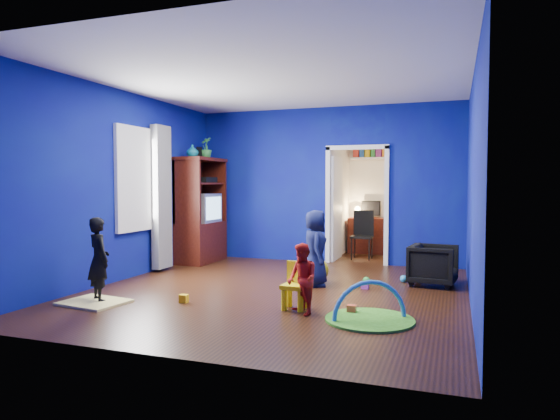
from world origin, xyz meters
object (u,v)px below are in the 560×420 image
(hopper_ball, at_px, (316,270))
(play_mat, at_px, (370,320))
(armchair, at_px, (433,265))
(kid_chair, at_px, (295,288))
(toddler_red, at_px, (302,279))
(vase, at_px, (192,151))
(study_desk, at_px, (370,235))
(folding_chair, at_px, (362,236))
(crt_tv, at_px, (203,208))
(child_navy, at_px, (315,248))
(tv_armoire, at_px, (201,210))
(child_black, at_px, (99,260))

(hopper_ball, bearing_deg, play_mat, -59.24)
(armchair, bearing_deg, kid_chair, 150.07)
(toddler_red, relative_size, play_mat, 0.84)
(vase, bearing_deg, play_mat, -36.69)
(kid_chair, height_order, study_desk, study_desk)
(vase, xyz_separation_m, folding_chair, (2.82, 1.60, -1.61))
(play_mat, xyz_separation_m, folding_chair, (-0.86, 4.34, 0.45))
(play_mat, bearing_deg, crt_tv, 140.11)
(armchair, height_order, child_navy, child_navy)
(play_mat, height_order, folding_chair, folding_chair)
(crt_tv, height_order, hopper_ball, crt_tv)
(armchair, bearing_deg, crt_tv, 85.44)
(armchair, bearing_deg, toddler_red, 155.47)
(folding_chair, bearing_deg, crt_tv, -154.88)
(tv_armoire, xyz_separation_m, folding_chair, (2.82, 1.30, -0.52))
(child_navy, height_order, hopper_ball, child_navy)
(tv_armoire, distance_m, folding_chair, 3.15)
(crt_tv, height_order, kid_chair, crt_tv)
(armchair, xyz_separation_m, folding_chair, (-1.42, 2.16, 0.16))
(tv_armoire, relative_size, study_desk, 2.23)
(hopper_ball, bearing_deg, toddler_red, -79.76)
(crt_tv, bearing_deg, child_black, -84.70)
(crt_tv, xyz_separation_m, folding_chair, (2.78, 1.30, -0.56))
(child_navy, height_order, vase, vase)
(hopper_ball, relative_size, study_desk, 0.42)
(crt_tv, bearing_deg, folding_chair, 25.12)
(child_black, xyz_separation_m, toddler_red, (2.57, 0.26, -0.13))
(vase, height_order, hopper_ball, vase)
(study_desk, bearing_deg, folding_chair, -90.00)
(child_black, bearing_deg, folding_chair, -86.93)
(toddler_red, bearing_deg, child_navy, 146.33)
(armchair, relative_size, study_desk, 0.75)
(child_navy, relative_size, tv_armoire, 0.56)
(study_desk, bearing_deg, tv_armoire, -141.25)
(crt_tv, xyz_separation_m, play_mat, (3.64, -3.04, -1.01))
(folding_chair, bearing_deg, tv_armoire, -155.19)
(armchair, relative_size, play_mat, 0.69)
(play_mat, bearing_deg, armchair, 75.53)
(child_navy, height_order, toddler_red, child_navy)
(hopper_ball, distance_m, play_mat, 2.14)
(vase, distance_m, folding_chair, 3.62)
(child_black, bearing_deg, armchair, -116.61)
(child_navy, relative_size, toddler_red, 1.37)
(hopper_ball, height_order, study_desk, study_desk)
(hopper_ball, bearing_deg, vase, 160.74)
(child_black, xyz_separation_m, folding_chair, (2.48, 4.59, -0.07))
(tv_armoire, relative_size, play_mat, 2.05)
(toddler_red, relative_size, crt_tv, 1.15)
(child_black, distance_m, crt_tv, 3.34)
(armchair, distance_m, tv_armoire, 4.38)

